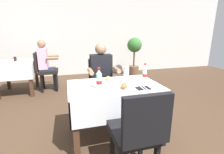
{
  "coord_description": "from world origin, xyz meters",
  "views": [
    {
      "loc": [
        -0.55,
        -1.92,
        1.43
      ],
      "look_at": [
        0.03,
        0.16,
        0.84
      ],
      "focal_mm": 26.16,
      "sensor_mm": 36.0,
      "label": 1
    }
  ],
  "objects": [
    {
      "name": "background_chair_right",
      "position": [
        -1.1,
        2.36,
        0.55
      ],
      "size": [
        0.5,
        0.44,
        0.97
      ],
      "color": "black",
      "rests_on": "ground"
    },
    {
      "name": "chair_far_diner_seat",
      "position": [
        0.03,
        0.84,
        0.55
      ],
      "size": [
        0.44,
        0.5,
        0.97
      ],
      "color": "black",
      "rests_on": "ground"
    },
    {
      "name": "main_dining_table",
      "position": [
        0.03,
        0.06,
        0.58
      ],
      "size": [
        1.2,
        0.77,
        0.76
      ],
      "color": "white",
      "rests_on": "ground"
    },
    {
      "name": "chair_near_camera_side",
      "position": [
        0.03,
        -0.72,
        0.55
      ],
      "size": [
        0.44,
        0.5,
        0.97
      ],
      "color": "black",
      "rests_on": "ground"
    },
    {
      "name": "cola_bottle_primary",
      "position": [
        -0.19,
        -0.05,
        0.88
      ],
      "size": [
        0.07,
        0.07,
        0.27
      ],
      "color": "silver",
      "rests_on": "main_dining_table"
    },
    {
      "name": "napkin_cutlery_set",
      "position": [
        0.34,
        -0.18,
        0.76
      ],
      "size": [
        0.17,
        0.19,
        0.01
      ],
      "color": "black",
      "rests_on": "main_dining_table"
    },
    {
      "name": "seated_diner_far",
      "position": [
        0.01,
        0.73,
        0.71
      ],
      "size": [
        0.5,
        0.46,
        1.26
      ],
      "color": "#282D42",
      "rests_on": "ground"
    },
    {
      "name": "background_patron",
      "position": [
        -1.05,
        2.36,
        0.71
      ],
      "size": [
        0.46,
        0.5,
        1.26
      ],
      "color": "#282D42",
      "rests_on": "ground"
    },
    {
      "name": "ground_plane",
      "position": [
        0.0,
        0.0,
        0.0
      ],
      "size": [
        11.0,
        11.0,
        0.0
      ],
      "primitive_type": "plane",
      "color": "#473323"
    },
    {
      "name": "plate_far_diner",
      "position": [
        -0.01,
        0.26,
        0.78
      ],
      "size": [
        0.24,
        0.24,
        0.06
      ],
      "color": "white",
      "rests_on": "main_dining_table"
    },
    {
      "name": "back_wall",
      "position": [
        0.0,
        3.89,
        1.36
      ],
      "size": [
        11.0,
        0.12,
        2.73
      ],
      "primitive_type": "cube",
      "color": "silver",
      "rests_on": "ground"
    },
    {
      "name": "potted_plant_corner",
      "position": [
        1.61,
        3.1,
        0.8
      ],
      "size": [
        0.47,
        0.47,
        1.27
      ],
      "color": "brown",
      "rests_on": "ground"
    },
    {
      "name": "plate_near_camera",
      "position": [
        0.09,
        -0.15,
        0.78
      ],
      "size": [
        0.23,
        0.23,
        0.07
      ],
      "color": "white",
      "rests_on": "main_dining_table"
    },
    {
      "name": "background_table_tumbler",
      "position": [
        -1.75,
        2.46,
        0.81
      ],
      "size": [
        0.06,
        0.06,
        0.11
      ],
      "primitive_type": "cylinder",
      "color": "black",
      "rests_on": "background_dining_table"
    },
    {
      "name": "cola_bottle_secondary",
      "position": [
        0.5,
        0.13,
        0.87
      ],
      "size": [
        0.06,
        0.06,
        0.25
      ],
      "color": "silver",
      "rests_on": "main_dining_table"
    },
    {
      "name": "beer_glass_left",
      "position": [
        0.19,
        0.04,
        0.88
      ],
      "size": [
        0.07,
        0.07,
        0.23
      ],
      "color": "white",
      "rests_on": "main_dining_table"
    },
    {
      "name": "background_dining_table",
      "position": [
        -1.71,
        2.36,
        0.57
      ],
      "size": [
        0.8,
        0.87,
        0.76
      ],
      "color": "white",
      "rests_on": "ground"
    }
  ]
}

